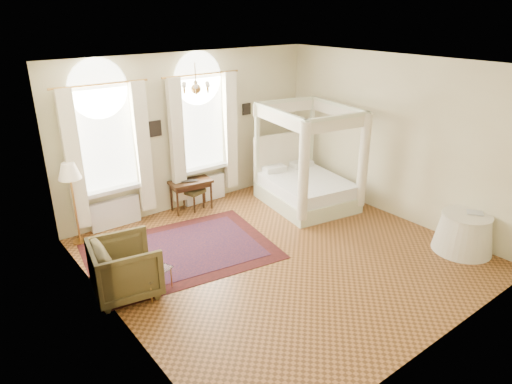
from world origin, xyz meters
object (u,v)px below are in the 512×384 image
Objects in this scene: canopy_bed at (307,183)px; stool at (193,193)px; coffee_table at (153,273)px; side_table at (464,233)px; armchair at (126,268)px; nightstand at (293,169)px; writing_desk at (191,185)px; floor_lamp at (70,175)px.

canopy_bed is 4.55× the size of stool.
side_table reaches higher than coffee_table.
stool is at bearing 147.92° from canopy_bed.
nightstand is at bearing -58.26° from armchair.
coffee_table is at bearing -154.90° from nightstand.
armchair is (-4.57, -0.80, -0.06)m from canopy_bed.
stool is (0.05, 0.00, -0.19)m from writing_desk.
armchair is at bearing -158.36° from nightstand.
writing_desk is 0.90× the size of side_table.
armchair is 0.42m from coffee_table.
floor_lamp is at bearing 180.00° from writing_desk.
stool is at bearing 122.39° from side_table.
armchair reaches higher than stool.
floor_lamp reaches higher than coffee_table.
writing_desk is 0.96× the size of armchair.
stool is at bearing 48.08° from coffee_table.
nightstand is 2.91m from stool.
armchair is 2.31m from floor_lamp.
armchair is at bearing -88.80° from floor_lamp.
canopy_bed is at bearing -120.71° from nightstand.
nightstand is at bearing 0.00° from stool.
canopy_bed is 2.55m from writing_desk.
canopy_bed is at bearing 13.60° from coffee_table.
side_table is (0.79, -3.26, -0.15)m from canopy_bed.
nightstand is 0.89× the size of coffee_table.
floor_lamp is (-4.61, 1.33, 0.84)m from canopy_bed.
floor_lamp is at bearing 180.00° from stool.
side_table is (2.91, -4.59, -0.03)m from stool.
stool is (-2.91, 0.00, 0.09)m from nightstand.
stool is 0.48× the size of side_table.
canopy_bed is 3.36m from side_table.
nightstand is at bearing 90.00° from side_table.
canopy_bed is at bearing -32.08° from stool.
writing_desk is at bearing -0.00° from floor_lamp.
writing_desk reaches higher than nightstand.
armchair reaches higher than nightstand.
coffee_table is at bearing 156.03° from side_table.
floor_lamp reaches higher than armchair.
nightstand is 0.56× the size of side_table.
floor_lamp is (-5.40, 0.00, 1.05)m from nightstand.
nightstand is at bearing -0.00° from floor_lamp.
canopy_bed is 3.48× the size of coffee_table.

